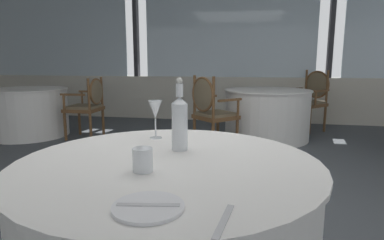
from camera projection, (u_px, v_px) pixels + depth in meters
The scene contains 13 objects.
ground_plane at pixel (177, 219), 2.36m from camera, with size 15.05×15.05×0.00m, color #4C5156.
window_wall_far at pixel (228, 61), 6.15m from camera, with size 11.58×0.14×2.88m.
side_plate at pixel (148, 207), 0.88m from camera, with size 0.20×0.20×0.01m, color white.
butter_knife at pixel (148, 205), 0.88m from camera, with size 0.17×0.02×0.00m, color silver.
dinner_fork at pixel (224, 221), 0.81m from camera, with size 0.19×0.02×0.00m, color silver.
water_bottle at pixel (180, 121), 1.45m from camera, with size 0.07×0.07×0.33m.
wine_glass at pixel (155, 111), 1.68m from camera, with size 0.07×0.07×0.20m.
water_tumbler at pixel (143, 160), 1.18m from camera, with size 0.07×0.07×0.09m, color white.
background_table_1 at pixel (28, 112), 4.98m from camera, with size 1.19×1.19×0.73m.
dining_chair_1_0 at pixel (89, 103), 4.76m from camera, with size 0.47×0.54×0.91m.
background_table_2 at pixel (267, 114), 4.77m from camera, with size 1.26×1.26×0.73m.
dining_chair_2_0 at pixel (210, 107), 4.15m from camera, with size 0.66×0.66×0.96m.
dining_chair_2_1 at pixel (312, 96), 5.33m from camera, with size 0.66×0.66×1.00m.
Camera 1 is at (0.52, -2.13, 1.13)m, focal length 30.13 mm.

